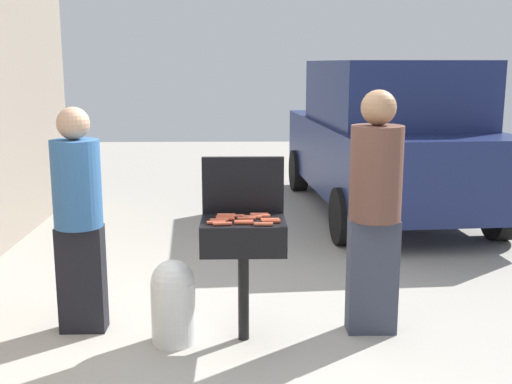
{
  "coord_description": "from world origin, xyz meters",
  "views": [
    {
      "loc": [
        0.04,
        -4.24,
        1.99
      ],
      "look_at": [
        0.16,
        0.61,
        1.0
      ],
      "focal_mm": 44.47,
      "sensor_mm": 36.0,
      "label": 1
    }
  ],
  "objects_px": {
    "hot_dog_0": "(219,220)",
    "hot_dog_9": "(270,220)",
    "hot_dog_6": "(247,218)",
    "hot_dog_13": "(252,217)",
    "parked_minivan": "(386,137)",
    "hot_dog_5": "(235,216)",
    "person_left": "(78,213)",
    "hot_dog_11": "(222,224)",
    "hot_dog_14": "(225,217)",
    "hot_dog_12": "(263,224)",
    "hot_dog_4": "(271,221)",
    "hot_dog_15": "(216,222)",
    "hot_dog_10": "(259,214)",
    "propane_tank": "(173,300)",
    "hot_dog_7": "(261,216)",
    "bbq_grill": "(243,239)",
    "hot_dog_3": "(244,223)",
    "hot_dog_8": "(244,222)",
    "hot_dog_1": "(226,219)",
    "person_right": "(375,204)",
    "hot_dog_2": "(226,215)"
  },
  "relations": [
    {
      "from": "hot_dog_11",
      "to": "hot_dog_14",
      "type": "bearing_deg",
      "value": 85.99
    },
    {
      "from": "hot_dog_7",
      "to": "hot_dog_11",
      "type": "height_order",
      "value": "same"
    },
    {
      "from": "bbq_grill",
      "to": "hot_dog_10",
      "type": "bearing_deg",
      "value": 44.35
    },
    {
      "from": "hot_dog_0",
      "to": "hot_dog_4",
      "type": "bearing_deg",
      "value": -6.58
    },
    {
      "from": "hot_dog_9",
      "to": "person_left",
      "type": "height_order",
      "value": "person_left"
    },
    {
      "from": "hot_dog_11",
      "to": "hot_dog_13",
      "type": "height_order",
      "value": "same"
    },
    {
      "from": "hot_dog_0",
      "to": "hot_dog_14",
      "type": "distance_m",
      "value": 0.09
    },
    {
      "from": "bbq_grill",
      "to": "hot_dog_13",
      "type": "xyz_separation_m",
      "value": [
        0.07,
        0.04,
        0.15
      ]
    },
    {
      "from": "bbq_grill",
      "to": "hot_dog_8",
      "type": "relative_size",
      "value": 6.91
    },
    {
      "from": "hot_dog_5",
      "to": "hot_dog_6",
      "type": "bearing_deg",
      "value": -39.17
    },
    {
      "from": "hot_dog_1",
      "to": "hot_dog_2",
      "type": "relative_size",
      "value": 1.0
    },
    {
      "from": "hot_dog_14",
      "to": "hot_dog_13",
      "type": "bearing_deg",
      "value": 1.49
    },
    {
      "from": "person_right",
      "to": "parked_minivan",
      "type": "relative_size",
      "value": 0.4
    },
    {
      "from": "hot_dog_1",
      "to": "hot_dog_2",
      "type": "bearing_deg",
      "value": 88.48
    },
    {
      "from": "hot_dog_0",
      "to": "hot_dog_4",
      "type": "xyz_separation_m",
      "value": [
        0.36,
        -0.04,
        0.0
      ]
    },
    {
      "from": "hot_dog_5",
      "to": "hot_dog_10",
      "type": "height_order",
      "value": "same"
    },
    {
      "from": "bbq_grill",
      "to": "hot_dog_1",
      "type": "height_order",
      "value": "hot_dog_1"
    },
    {
      "from": "hot_dog_15",
      "to": "hot_dog_9",
      "type": "bearing_deg",
      "value": 9.95
    },
    {
      "from": "hot_dog_2",
      "to": "hot_dog_14",
      "type": "xyz_separation_m",
      "value": [
        -0.01,
        -0.06,
        0.0
      ]
    },
    {
      "from": "hot_dog_8",
      "to": "hot_dog_10",
      "type": "xyz_separation_m",
      "value": [
        0.11,
        0.21,
        0.0
      ]
    },
    {
      "from": "hot_dog_5",
      "to": "person_left",
      "type": "xyz_separation_m",
      "value": [
        -1.15,
        0.13,
        0.0
      ]
    },
    {
      "from": "hot_dog_4",
      "to": "hot_dog_15",
      "type": "relative_size",
      "value": 1.0
    },
    {
      "from": "propane_tank",
      "to": "parked_minivan",
      "type": "relative_size",
      "value": 0.14
    },
    {
      "from": "hot_dog_3",
      "to": "hot_dog_8",
      "type": "height_order",
      "value": "same"
    },
    {
      "from": "hot_dog_12",
      "to": "parked_minivan",
      "type": "height_order",
      "value": "parked_minivan"
    },
    {
      "from": "hot_dog_9",
      "to": "hot_dog_13",
      "type": "distance_m",
      "value": 0.15
    },
    {
      "from": "bbq_grill",
      "to": "person_left",
      "type": "bearing_deg",
      "value": 170.92
    },
    {
      "from": "hot_dog_8",
      "to": "propane_tank",
      "type": "xyz_separation_m",
      "value": [
        -0.51,
        0.06,
        -0.59
      ]
    },
    {
      "from": "hot_dog_6",
      "to": "hot_dog_13",
      "type": "height_order",
      "value": "same"
    },
    {
      "from": "hot_dog_15",
      "to": "parked_minivan",
      "type": "distance_m",
      "value": 4.62
    },
    {
      "from": "hot_dog_7",
      "to": "hot_dog_13",
      "type": "distance_m",
      "value": 0.07
    },
    {
      "from": "bbq_grill",
      "to": "hot_dog_10",
      "type": "height_order",
      "value": "hot_dog_10"
    },
    {
      "from": "hot_dog_12",
      "to": "hot_dog_13",
      "type": "relative_size",
      "value": 1.0
    },
    {
      "from": "hot_dog_1",
      "to": "person_right",
      "type": "distance_m",
      "value": 1.1
    },
    {
      "from": "person_left",
      "to": "person_right",
      "type": "bearing_deg",
      "value": 13.73
    },
    {
      "from": "hot_dog_0",
      "to": "hot_dog_12",
      "type": "distance_m",
      "value": 0.33
    },
    {
      "from": "hot_dog_0",
      "to": "hot_dog_12",
      "type": "relative_size",
      "value": 1.0
    },
    {
      "from": "hot_dog_0",
      "to": "hot_dog_9",
      "type": "xyz_separation_m",
      "value": [
        0.36,
        0.01,
        0.0
      ]
    },
    {
      "from": "hot_dog_10",
      "to": "person_left",
      "type": "xyz_separation_m",
      "value": [
        -1.33,
        0.08,
        0.0
      ]
    },
    {
      "from": "hot_dog_11",
      "to": "person_left",
      "type": "height_order",
      "value": "person_left"
    },
    {
      "from": "hot_dog_6",
      "to": "hot_dog_12",
      "type": "height_order",
      "value": "same"
    },
    {
      "from": "hot_dog_13",
      "to": "parked_minivan",
      "type": "distance_m",
      "value": 4.38
    },
    {
      "from": "hot_dog_5",
      "to": "hot_dog_11",
      "type": "distance_m",
      "value": 0.23
    },
    {
      "from": "parked_minivan",
      "to": "hot_dog_12",
      "type": "bearing_deg",
      "value": 62.52
    },
    {
      "from": "hot_dog_6",
      "to": "hot_dog_14",
      "type": "xyz_separation_m",
      "value": [
        -0.15,
        0.04,
        0.0
      ]
    },
    {
      "from": "hot_dog_8",
      "to": "hot_dog_6",
      "type": "bearing_deg",
      "value": 77.09
    },
    {
      "from": "hot_dog_2",
      "to": "hot_dog_1",
      "type": "bearing_deg",
      "value": -91.52
    },
    {
      "from": "bbq_grill",
      "to": "hot_dog_6",
      "type": "xyz_separation_m",
      "value": [
        0.02,
        -0.0,
        0.15
      ]
    },
    {
      "from": "hot_dog_6",
      "to": "hot_dog_10",
      "type": "xyz_separation_m",
      "value": [
        0.09,
        0.12,
        0.0
      ]
    },
    {
      "from": "parked_minivan",
      "to": "hot_dog_13",
      "type": "bearing_deg",
      "value": 60.6
    }
  ]
}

